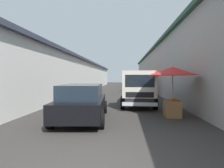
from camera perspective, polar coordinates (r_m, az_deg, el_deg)
The scene contains 10 objects.
ground at distance 16.78m, azimuth 2.02°, elevation -3.80°, with size 90.00×90.00×0.00m, color #33302D.
building_left_whitewash at distance 20.57m, azimuth -18.72°, elevation 2.55°, with size 49.80×7.50×3.82m.
building_right_concrete at distance 20.09m, azimuth 23.90°, elevation 4.39°, with size 49.80×7.50×5.16m.
fruit_stall_near_right at distance 8.28m, azimuth 18.76°, elevation 1.81°, with size 2.13×2.13×2.28m.
fruit_stall_far_right at distance 21.43m, azimuth 7.57°, elevation 2.03°, with size 2.34×2.34×2.19m.
fruit_stall_mid_lane at distance 17.19m, azimuth 10.20°, elevation 2.47°, with size 2.15×2.15×2.44m.
hatchback_car at distance 7.42m, azimuth -9.50°, elevation -5.63°, with size 4.03×2.16×1.45m.
delivery_truck at distance 10.45m, azimuth 8.42°, elevation -1.70°, with size 4.96×2.07×2.08m.
vendor_by_crates at distance 19.82m, azimuth 9.20°, elevation -0.21°, with size 0.42×0.56×1.61m.
vendor_in_shade at distance 18.45m, azimuth 8.32°, elevation -0.51°, with size 0.52×0.43×1.55m.
Camera 1 is at (-3.18, -0.69, 1.74)m, focal length 28.55 mm.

